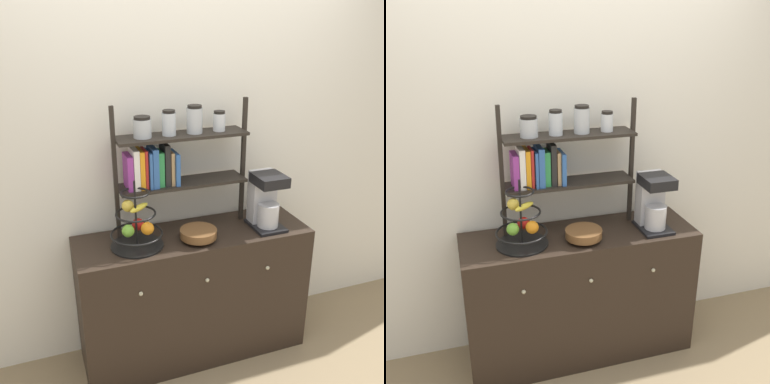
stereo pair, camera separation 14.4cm
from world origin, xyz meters
The scene contains 7 objects.
ground_plane centered at (0.00, 0.00, 0.00)m, with size 12.00×12.00×0.00m, color #847051.
wall_back centered at (0.00, 0.50, 1.30)m, with size 7.00×0.05×2.60m, color silver.
sideboard centered at (0.00, 0.23, 0.43)m, with size 1.45×0.47×0.87m.
coffee_maker centered at (0.46, 0.19, 1.05)m, with size 0.19×0.25×0.35m.
fruit_stand centered at (-0.36, 0.20, 1.00)m, with size 0.31×0.31×0.40m.
wooden_bowl centered at (0.00, 0.14, 0.91)m, with size 0.22×0.22×0.07m.
shelf_hutch centered at (-0.13, 0.33, 1.35)m, with size 0.83×0.20×0.80m.
Camera 2 is at (-0.72, -2.14, 2.12)m, focal length 42.00 mm.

